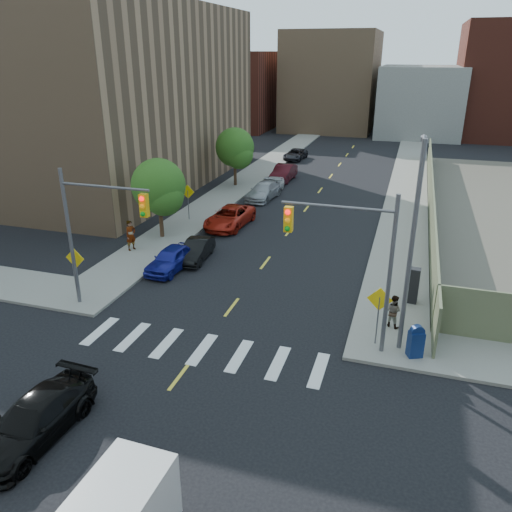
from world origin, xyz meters
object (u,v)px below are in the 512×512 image
Objects in this scene: parked_car_silver at (263,191)px; mailbox at (416,341)px; parked_car_grey at (295,154)px; parked_car_maroon at (284,173)px; black_sedan at (35,420)px; pedestrian_west at (131,235)px; parked_car_black at (196,250)px; parked_car_blue at (171,259)px; payphone at (413,285)px; parked_car_white at (271,185)px; parked_car_red at (230,217)px; pedestrian_east at (393,311)px.

mailbox reaches higher than parked_car_silver.
mailbox is (14.33, -39.23, 0.23)m from parked_car_grey.
parked_car_maroon is 37.16m from black_sedan.
parked_car_silver is 15.12m from pedestrian_west.
parked_car_grey is 32.22m from pedestrian_west.
parked_car_black is 4.51m from pedestrian_west.
parked_car_maroon is 21.92m from pedestrian_west.
parked_car_blue is 0.84× the size of parked_car_silver.
black_sedan reaches higher than parked_car_black.
parked_car_white is at bearing 128.43° from payphone.
parked_car_black is 0.73× the size of parked_car_red.
mailbox is at bearing -42.38° from parked_car_red.
mailbox reaches higher than parked_car_red.
parked_car_red is at bearing 150.74° from payphone.
parked_car_silver is at bearing 91.98° from parked_car_red.
parked_car_white is 0.83× the size of parked_car_maroon.
parked_car_black is at bearing 71.91° from parked_car_blue.
parked_car_silver is 25.22m from mailbox.
parked_car_maroon is at bearing 123.09° from payphone.
parked_car_blue is 2.20× the size of payphone.
parked_car_silver is at bearing -86.74° from parked_car_white.
payphone reaches higher than parked_car_red.
parked_car_red is 1.08× the size of parked_car_silver.
parked_car_black is 0.84× the size of parked_car_grey.
parked_car_blue is at bearing -176.89° from payphone.
parked_car_black is 21.41m from parked_car_maroon.
payphone reaches higher than parked_car_grey.
parked_car_grey is 47.81m from black_sedan.
parked_car_white is 2.74× the size of mailbox.
parked_car_blue is 0.85× the size of black_sedan.
parked_car_maroon reaches higher than parked_car_red.
parked_car_maroon is 26.87m from payphone.
parked_car_red is 2.82× the size of payphone.
parked_car_black is 14.38m from parked_car_silver.
parked_car_maroon is 10.69m from parked_car_grey.
parked_car_grey is 37.02m from payphone.
parked_car_maroon is 3.30× the size of mailbox.
pedestrian_east reaches higher than parked_car_white.
parked_car_white is at bearing -88.41° from parked_car_maroon.
pedestrian_east is (11.99, -19.36, 0.23)m from parked_car_silver.
payphone is at bearing -59.96° from parked_car_maroon.
black_sedan is at bearing -86.66° from parked_car_maroon.
pedestrian_east is at bearing -63.97° from parked_car_maroon.
payphone is at bearing 68.14° from mailbox.
parked_car_grey is at bearing 95.79° from parked_car_blue.
payphone reaches higher than parked_car_blue.
pedestrian_west reaches higher than parked_car_blue.
mailbox is at bearing -63.93° from parked_car_maroon.
parked_car_red reaches higher than parked_car_grey.
pedestrian_west reaches higher than parked_car_black.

